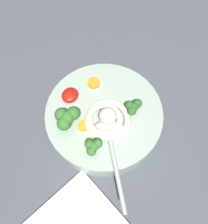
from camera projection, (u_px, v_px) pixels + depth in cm
name	position (u px, v px, depth cm)	size (l,w,h in cm)	color
table_slab	(101.00, 107.00, 56.32)	(98.03, 98.03, 3.83)	#474C56
soup_bowl	(104.00, 117.00, 50.05)	(23.45, 23.45, 5.36)	#9EB2A3
noodle_pile	(107.00, 119.00, 45.76)	(9.77, 9.58, 3.93)	silver
soup_spoon	(109.00, 136.00, 44.67)	(15.64, 13.28, 1.60)	#B7B7BC
chili_sauce_dollop	(70.00, 95.00, 48.41)	(3.63, 3.27, 1.63)	#B2190F
broccoli_floret_beside_noodles	(67.00, 117.00, 44.42)	(5.14, 4.42, 4.06)	#7A9E60
broccoli_floret_near_spoon	(133.00, 107.00, 46.26)	(3.49, 3.00, 2.76)	#7A9E60
broccoli_floret_rear	(93.00, 146.00, 42.88)	(3.52, 3.03, 2.78)	#7A9E60
carrot_slice_left	(94.00, 83.00, 50.18)	(2.58, 2.58, 0.69)	orange
carrot_slice_right	(83.00, 126.00, 46.11)	(2.12, 2.12, 0.58)	orange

